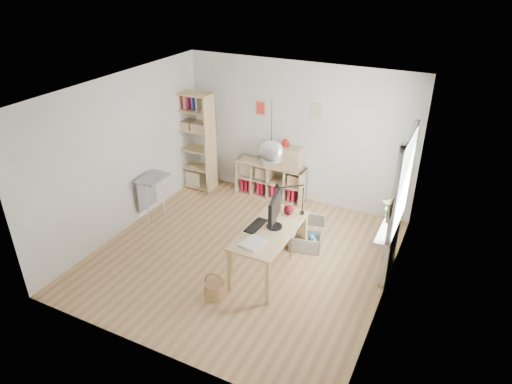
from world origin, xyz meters
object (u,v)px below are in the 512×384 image
at_px(tall_bookshelf, 194,137).
at_px(chair, 285,228).
at_px(monitor, 275,210).
at_px(cube_shelf, 270,182).
at_px(drawer_chest, 283,157).
at_px(desk, 270,234).
at_px(storage_chest, 307,237).

height_order(tall_bookshelf, chair, tall_bookshelf).
height_order(tall_bookshelf, monitor, tall_bookshelf).
bearing_deg(tall_bookshelf, chair, -27.74).
bearing_deg(cube_shelf, tall_bookshelf, -169.81).
xyz_separation_m(cube_shelf, chair, (1.02, -1.64, 0.14)).
bearing_deg(chair, drawer_chest, 105.41).
bearing_deg(monitor, desk, -125.45).
height_order(chair, storage_chest, chair).
bearing_deg(desk, tall_bookshelf, 142.99).
distance_m(desk, storage_chest, 1.03).
xyz_separation_m(desk, drawer_chest, (-0.74, 2.19, 0.27)).
bearing_deg(drawer_chest, tall_bookshelf, -176.38).
bearing_deg(chair, cube_shelf, 112.57).
bearing_deg(drawer_chest, chair, -69.02).
bearing_deg(drawer_chest, monitor, -73.63).
relative_size(chair, drawer_chest, 1.08).
distance_m(chair, monitor, 0.79).
distance_m(cube_shelf, chair, 1.94).
relative_size(desk, monitor, 2.51).
bearing_deg(storage_chest, desk, -120.21).
height_order(desk, chair, chair).
xyz_separation_m(storage_chest, drawer_chest, (-1.02, 1.33, 0.75)).
bearing_deg(drawer_chest, desk, -75.16).
xyz_separation_m(desk, storage_chest, (0.29, 0.86, -0.48)).
relative_size(cube_shelf, chair, 1.83).
distance_m(cube_shelf, drawer_chest, 0.69).
relative_size(chair, monitor, 1.28).
bearing_deg(cube_shelf, desk, -65.39).
height_order(desk, storage_chest, desk).
relative_size(chair, storage_chest, 1.15).
xyz_separation_m(desk, monitor, (0.04, 0.08, 0.39)).
relative_size(storage_chest, monitor, 1.11).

